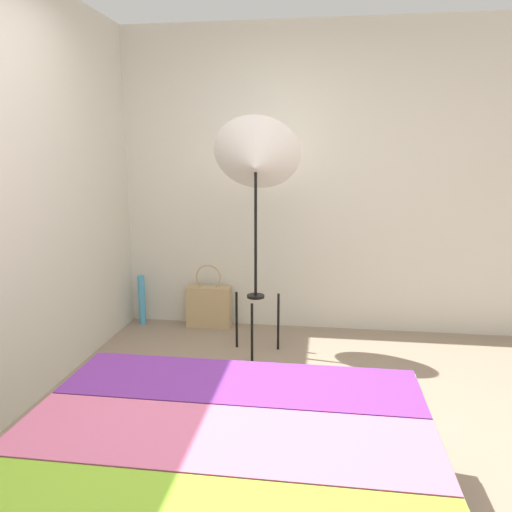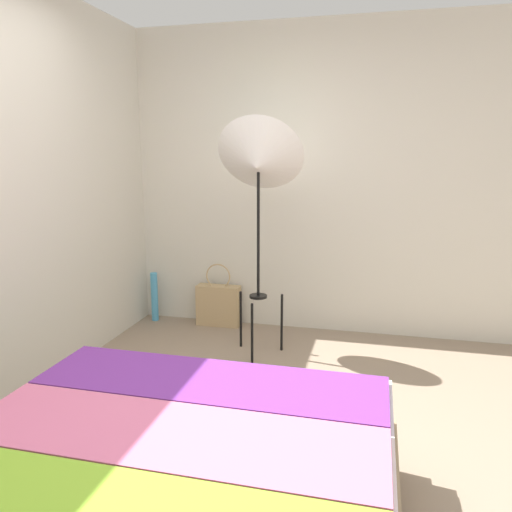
% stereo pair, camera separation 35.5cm
% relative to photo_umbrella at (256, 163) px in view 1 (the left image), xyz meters
% --- Properties ---
extents(ground_plane, '(14.00, 14.00, 0.00)m').
position_rel_photo_umbrella_xyz_m(ground_plane, '(0.20, -1.66, -1.46)').
color(ground_plane, gray).
extents(wall_back, '(8.00, 0.05, 2.60)m').
position_rel_photo_umbrella_xyz_m(wall_back, '(0.20, 0.69, -0.16)').
color(wall_back, beige).
rests_on(wall_back, ground_plane).
extents(wall_side_left, '(0.05, 8.00, 2.60)m').
position_rel_photo_umbrella_xyz_m(wall_side_left, '(-1.28, -0.66, -0.16)').
color(wall_side_left, beige).
rests_on(wall_side_left, ground_plane).
extents(photo_umbrella, '(0.65, 0.52, 1.80)m').
position_rel_photo_umbrella_xyz_m(photo_umbrella, '(0.00, 0.00, 0.00)').
color(photo_umbrella, black).
rests_on(photo_umbrella, ground_plane).
extents(tote_bag, '(0.39, 0.13, 0.57)m').
position_rel_photo_umbrella_xyz_m(tote_bag, '(-0.50, 0.55, -1.27)').
color(tote_bag, tan).
rests_on(tote_bag, ground_plane).
extents(paper_roll, '(0.06, 0.06, 0.45)m').
position_rel_photo_umbrella_xyz_m(paper_roll, '(-1.12, 0.53, -1.24)').
color(paper_roll, '#4CA3D1').
rests_on(paper_roll, ground_plane).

